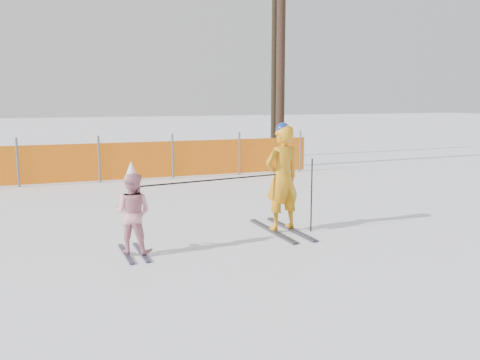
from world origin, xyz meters
name	(u,v)px	position (x,y,z in m)	size (l,w,h in m)	color
ground	(253,253)	(0.00, 0.00, 0.00)	(120.00, 120.00, 0.00)	white
adult	(282,178)	(0.96, 1.01, 0.91)	(0.70, 1.71, 1.83)	black
child	(132,212)	(-1.61, 0.58, 0.61)	(0.71, 1.02, 1.34)	black
ski_poles	(249,186)	(0.27, 0.80, 0.85)	(2.91, 0.42, 1.24)	black
safety_fence	(20,165)	(-3.17, 7.57, 0.56)	(16.16, 0.06, 1.25)	#595960
tree_trunks	(278,77)	(5.10, 9.88, 2.95)	(1.36, 3.08, 5.92)	#301E15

